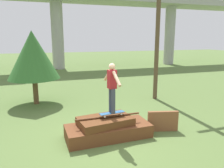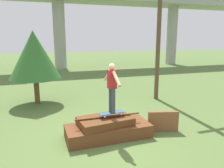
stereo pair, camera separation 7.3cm
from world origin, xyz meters
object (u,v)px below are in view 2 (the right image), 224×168
Objects in this scene: skateboard at (112,113)px; utility_pole at (159,25)px; tree_behind_left at (34,55)px; skater at (112,85)px.

skateboard is 5.44m from utility_pole.
skateboard is 4.99m from tree_behind_left.
utility_pole reaches higher than tree_behind_left.
utility_pole is (3.33, 3.33, 1.88)m from skater.
tree_behind_left is at bearing 170.31° from utility_pole.
utility_pole is at bearing 44.96° from skater.
tree_behind_left is (-5.49, 0.94, -1.29)m from utility_pole.
skater reaches higher than skateboard.
skater is 0.45× the size of tree_behind_left.
tree_behind_left reaches higher than skater.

